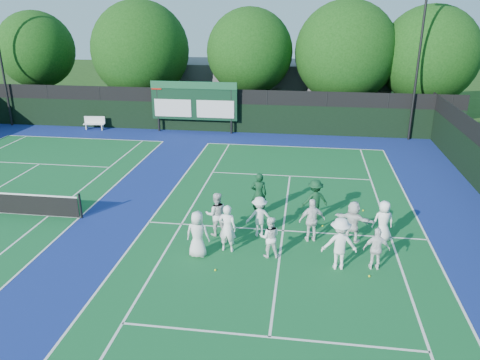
# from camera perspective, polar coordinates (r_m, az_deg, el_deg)

# --- Properties ---
(ground) EXTENTS (120.00, 120.00, 0.00)m
(ground) POSITION_cam_1_polar(r_m,az_deg,el_deg) (17.73, 5.08, -7.62)
(ground) COLOR #19370F
(ground) RESTS_ON ground
(court_apron) EXTENTS (34.00, 32.00, 0.01)m
(court_apron) POSITION_cam_1_polar(r_m,az_deg,el_deg) (19.76, -12.45, -4.96)
(court_apron) COLOR navy
(court_apron) RESTS_ON ground
(near_court) EXTENTS (11.05, 23.85, 0.01)m
(near_court) POSITION_cam_1_polar(r_m,az_deg,el_deg) (18.61, 5.26, -6.16)
(near_court) COLOR #115427
(near_court) RESTS_ON ground
(back_fence) EXTENTS (34.00, 0.08, 3.00)m
(back_fence) POSITION_cam_1_polar(r_m,az_deg,el_deg) (33.08, -3.71, 8.23)
(back_fence) COLOR black
(back_fence) RESTS_ON ground
(scoreboard) EXTENTS (6.00, 0.21, 3.55)m
(scoreboard) POSITION_cam_1_polar(r_m,az_deg,el_deg) (32.74, -5.65, 9.53)
(scoreboard) COLOR black
(scoreboard) RESTS_ON ground
(clubhouse) EXTENTS (18.00, 6.00, 4.00)m
(clubhouse) POSITION_cam_1_polar(r_m,az_deg,el_deg) (40.23, 4.32, 11.32)
(clubhouse) COLOR #55555A
(clubhouse) RESTS_ON ground
(light_pole_right) EXTENTS (1.20, 0.30, 10.12)m
(light_pole_right) POSITION_cam_1_polar(r_m,az_deg,el_deg) (32.15, 21.20, 15.51)
(light_pole_right) COLOR black
(light_pole_right) RESTS_ON ground
(bench) EXTENTS (1.52, 0.55, 0.94)m
(bench) POSITION_cam_1_polar(r_m,az_deg,el_deg) (35.32, -17.32, 6.71)
(bench) COLOR silver
(bench) RESTS_ON ground
(tree_a) EXTENTS (5.88, 5.88, 8.09)m
(tree_a) POSITION_cam_1_polar(r_m,az_deg,el_deg) (41.14, -23.33, 14.18)
(tree_a) COLOR black
(tree_a) RESTS_ON ground
(tree_b) EXTENTS (7.35, 7.35, 8.88)m
(tree_b) POSITION_cam_1_polar(r_m,az_deg,el_deg) (37.52, -11.76, 14.96)
(tree_b) COLOR black
(tree_b) RESTS_ON ground
(tree_c) EXTENTS (6.29, 6.29, 8.35)m
(tree_c) POSITION_cam_1_polar(r_m,az_deg,el_deg) (35.62, 1.45, 15.12)
(tree_c) COLOR black
(tree_c) RESTS_ON ground
(tree_d) EXTENTS (7.26, 7.26, 8.87)m
(tree_d) POSITION_cam_1_polar(r_m,az_deg,el_deg) (35.48, 13.00, 14.64)
(tree_d) COLOR black
(tree_d) RESTS_ON ground
(tree_e) EXTENTS (6.84, 6.84, 8.54)m
(tree_e) POSITION_cam_1_polar(r_m,az_deg,el_deg) (36.39, 22.25, 13.63)
(tree_e) COLOR black
(tree_e) RESTS_ON ground
(tennis_ball_0) EXTENTS (0.07, 0.07, 0.07)m
(tennis_ball_0) POSITION_cam_1_polar(r_m,az_deg,el_deg) (15.93, -3.03, -10.91)
(tennis_ball_0) COLOR yellow
(tennis_ball_0) RESTS_ON ground
(tennis_ball_1) EXTENTS (0.07, 0.07, 0.07)m
(tennis_ball_1) POSITION_cam_1_polar(r_m,az_deg,el_deg) (20.92, 14.78, -3.61)
(tennis_ball_1) COLOR yellow
(tennis_ball_1) RESTS_ON ground
(tennis_ball_2) EXTENTS (0.07, 0.07, 0.07)m
(tennis_ball_2) POSITION_cam_1_polar(r_m,az_deg,el_deg) (16.15, 15.49, -11.23)
(tennis_ball_2) COLOR yellow
(tennis_ball_2) RESTS_ON ground
(tennis_ball_3) EXTENTS (0.07, 0.07, 0.07)m
(tennis_ball_3) POSITION_cam_1_polar(r_m,az_deg,el_deg) (18.42, -2.27, -6.30)
(tennis_ball_3) COLOR yellow
(tennis_ball_3) RESTS_ON ground
(tennis_ball_5) EXTENTS (0.07, 0.07, 0.07)m
(tennis_ball_5) POSITION_cam_1_polar(r_m,az_deg,el_deg) (19.15, 10.03, -5.52)
(tennis_ball_5) COLOR yellow
(tennis_ball_5) RESTS_ON ground
(player_front_0) EXTENTS (0.86, 0.58, 1.70)m
(player_front_0) POSITION_cam_1_polar(r_m,az_deg,el_deg) (16.47, -5.19, -6.60)
(player_front_0) COLOR silver
(player_front_0) RESTS_ON ground
(player_front_1) EXTENTS (0.70, 0.51, 1.79)m
(player_front_1) POSITION_cam_1_polar(r_m,az_deg,el_deg) (16.72, -1.55, -5.90)
(player_front_1) COLOR white
(player_front_1) RESTS_ON ground
(player_front_2) EXTENTS (0.78, 0.64, 1.51)m
(player_front_2) POSITION_cam_1_polar(r_m,az_deg,el_deg) (16.45, 3.64, -6.95)
(player_front_2) COLOR white
(player_front_2) RESTS_ON ground
(player_front_3) EXTENTS (1.25, 0.80, 1.84)m
(player_front_3) POSITION_cam_1_polar(r_m,az_deg,el_deg) (15.99, 12.05, -7.60)
(player_front_3) COLOR white
(player_front_3) RESTS_ON ground
(player_front_4) EXTENTS (0.89, 0.39, 1.50)m
(player_front_4) POSITION_cam_1_polar(r_m,az_deg,el_deg) (16.32, 16.30, -8.07)
(player_front_4) COLOR white
(player_front_4) RESTS_ON ground
(player_back_0) EXTENTS (0.98, 0.85, 1.74)m
(player_back_0) POSITION_cam_1_polar(r_m,az_deg,el_deg) (17.90, -2.89, -4.18)
(player_back_0) COLOR silver
(player_back_0) RESTS_ON ground
(player_back_1) EXTENTS (1.14, 0.83, 1.59)m
(player_back_1) POSITION_cam_1_polar(r_m,az_deg,el_deg) (17.86, 2.38, -4.47)
(player_back_1) COLOR white
(player_back_1) RESTS_ON ground
(player_back_2) EXTENTS (1.07, 0.67, 1.69)m
(player_back_2) POSITION_cam_1_polar(r_m,az_deg,el_deg) (17.64, 8.77, -4.87)
(player_back_2) COLOR white
(player_back_2) RESTS_ON ground
(player_back_3) EXTENTS (1.56, 0.98, 1.61)m
(player_back_3) POSITION_cam_1_polar(r_m,az_deg,el_deg) (17.94, 13.61, -4.93)
(player_back_3) COLOR white
(player_back_3) RESTS_ON ground
(player_back_4) EXTENTS (0.88, 0.67, 1.61)m
(player_back_4) POSITION_cam_1_polar(r_m,az_deg,el_deg) (18.23, 17.05, -4.85)
(player_back_4) COLOR white
(player_back_4) RESTS_ON ground
(coach_left) EXTENTS (0.72, 0.51, 1.86)m
(coach_left) POSITION_cam_1_polar(r_m,az_deg,el_deg) (19.59, 2.30, -1.72)
(coach_left) COLOR #0E351C
(coach_left) RESTS_ON ground
(coach_right) EXTENTS (1.30, 1.02, 1.76)m
(coach_right) POSITION_cam_1_polar(r_m,az_deg,el_deg) (19.34, 9.10, -2.45)
(coach_right) COLOR #0F381D
(coach_right) RESTS_ON ground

